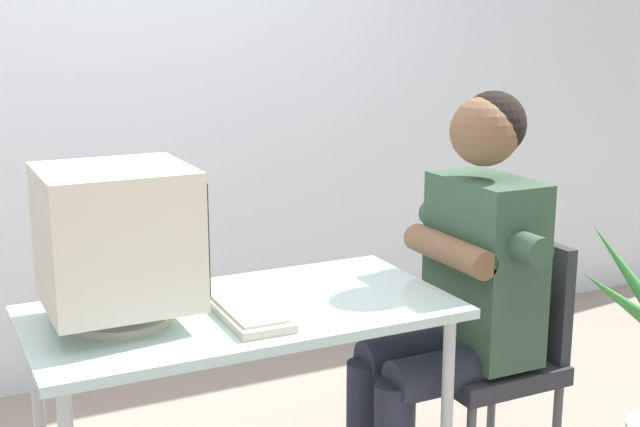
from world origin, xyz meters
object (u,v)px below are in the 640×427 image
object	(u,v)px
desk	(242,330)
office_chair	(500,346)
crt_monitor	(118,238)
keyboard	(242,306)
person_seated	(461,280)

from	to	relation	value
desk	office_chair	xyz separation A→B (m)	(0.89, -0.04, -0.19)
crt_monitor	keyboard	bearing A→B (deg)	-11.00
keyboard	office_chair	xyz separation A→B (m)	(0.90, -0.01, -0.28)
desk	keyboard	distance (m)	0.09
crt_monitor	keyboard	size ratio (longest dim) A/B	0.95
person_seated	office_chair	bearing A→B (deg)	0.00
desk	keyboard	bearing A→B (deg)	-109.11
person_seated	keyboard	bearing A→B (deg)	179.32
crt_monitor	person_seated	world-z (taller)	person_seated
desk	office_chair	bearing A→B (deg)	-2.66
desk	crt_monitor	bearing A→B (deg)	174.89
keyboard	office_chair	world-z (taller)	office_chair
crt_monitor	desk	bearing A→B (deg)	-5.11
crt_monitor	keyboard	xyz separation A→B (m)	(0.32, -0.06, -0.22)
desk	person_seated	bearing A→B (deg)	-3.27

